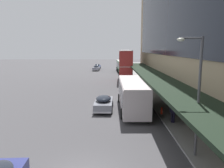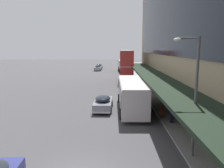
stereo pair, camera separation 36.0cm
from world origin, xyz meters
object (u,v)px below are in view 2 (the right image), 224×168
object	(u,v)px
sedan_far_back	(99,66)
street_lamp	(193,89)
transit_bus_kerbside_rear	(131,93)
transit_bus_kerbside_far	(124,65)
pedestrian_at_kerb	(172,111)
sedan_trailing_mid	(98,68)
fire_hydrant	(161,111)
transit_bus_kerbside_front	(126,64)
sedan_second_near	(103,103)

from	to	relation	value
sedan_far_back	street_lamp	world-z (taller)	street_lamp
transit_bus_kerbside_rear	transit_bus_kerbside_far	xyz separation A→B (m)	(0.73, 39.00, -0.01)
transit_bus_kerbside_far	pedestrian_at_kerb	xyz separation A→B (m)	(2.42, -43.51, -0.61)
sedan_trailing_mid	street_lamp	xyz separation A→B (m)	(9.52, -52.14, 3.48)
transit_bus_kerbside_far	fire_hydrant	world-z (taller)	transit_bus_kerbside_far
transit_bus_kerbside_front	sedan_trailing_mid	bearing A→B (deg)	109.75
transit_bus_kerbside_rear	sedan_far_back	bearing A→B (deg)	98.24
transit_bus_kerbside_front	transit_bus_kerbside_rear	world-z (taller)	transit_bus_kerbside_front
sedan_trailing_mid	street_lamp	bearing A→B (deg)	-79.65
transit_bus_kerbside_far	street_lamp	bearing A→B (deg)	-87.69
sedan_second_near	transit_bus_kerbside_front	bearing A→B (deg)	80.48
sedan_trailing_mid	transit_bus_kerbside_front	bearing A→B (deg)	-70.25
transit_bus_kerbside_far	pedestrian_at_kerb	size ratio (longest dim) A/B	5.81
pedestrian_at_kerb	transit_bus_kerbside_rear	bearing A→B (deg)	124.95
sedan_far_back	street_lamp	size ratio (longest dim) A/B	0.65
transit_bus_kerbside_front	transit_bus_kerbside_far	xyz separation A→B (m)	(0.17, 17.75, -1.53)
sedan_trailing_mid	transit_bus_kerbside_rear	bearing A→B (deg)	-80.75
street_lamp	fire_hydrant	xyz separation A→B (m)	(0.01, 8.33, -3.75)
sedan_far_back	street_lamp	xyz separation A→B (m)	(9.59, -57.81, 3.47)
sedan_trailing_mid	sedan_far_back	world-z (taller)	sedan_far_back
street_lamp	transit_bus_kerbside_front	bearing A→B (deg)	93.91
transit_bus_kerbside_far	sedan_far_back	distance (m)	11.39
transit_bus_kerbside_rear	sedan_second_near	bearing A→B (deg)	-177.22
transit_bus_kerbside_front	sedan_far_back	distance (m)	27.32
transit_bus_kerbside_far	sedan_trailing_mid	xyz separation A→B (m)	(-7.53, 2.76, -1.03)
transit_bus_kerbside_front	pedestrian_at_kerb	distance (m)	25.99
sedan_second_near	pedestrian_at_kerb	xyz separation A→B (m)	(6.18, -4.37, 0.39)
transit_bus_kerbside_front	transit_bus_kerbside_rear	distance (m)	21.31
sedan_trailing_mid	transit_bus_kerbside_far	bearing A→B (deg)	-20.09
transit_bus_kerbside_front	sedan_trailing_mid	distance (m)	21.93
sedan_second_near	transit_bus_kerbside_far	bearing A→B (deg)	84.51
transit_bus_kerbside_far	sedan_far_back	size ratio (longest dim) A/B	2.37
transit_bus_kerbside_front	pedestrian_at_kerb	size ratio (longest dim) A/B	5.13
sedan_trailing_mid	pedestrian_at_kerb	xyz separation A→B (m)	(9.96, -46.27, 0.42)
fire_hydrant	sedan_trailing_mid	bearing A→B (deg)	102.28
sedan_trailing_mid	pedestrian_at_kerb	bearing A→B (deg)	-77.86
transit_bus_kerbside_rear	sedan_second_near	size ratio (longest dim) A/B	2.25
transit_bus_kerbside_front	sedan_second_near	bearing A→B (deg)	-99.52
sedan_second_near	fire_hydrant	world-z (taller)	sedan_second_near
transit_bus_kerbside_front	transit_bus_kerbside_far	distance (m)	17.81
transit_bus_kerbside_front	sedan_far_back	bearing A→B (deg)	105.84
street_lamp	fire_hydrant	world-z (taller)	street_lamp
sedan_second_near	pedestrian_at_kerb	world-z (taller)	pedestrian_at_kerb
pedestrian_at_kerb	street_lamp	distance (m)	6.63
transit_bus_kerbside_front	fire_hydrant	size ratio (longest dim) A/B	13.60
transit_bus_kerbside_far	pedestrian_at_kerb	world-z (taller)	transit_bus_kerbside_far
street_lamp	pedestrian_at_kerb	bearing A→B (deg)	85.79
pedestrian_at_kerb	transit_bus_kerbside_far	bearing A→B (deg)	93.18
sedan_far_back	fire_hydrant	bearing A→B (deg)	-79.02
transit_bus_kerbside_rear	sedan_far_back	distance (m)	47.93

